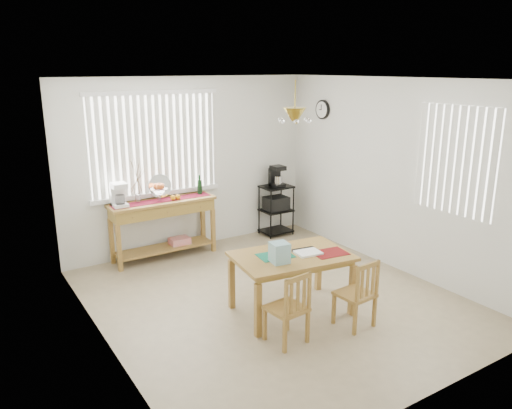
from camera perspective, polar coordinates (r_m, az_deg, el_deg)
ground at (r=6.18m, az=1.99°, el=-10.76°), size 4.00×4.50×0.01m
room_shell at (r=5.66m, az=2.09°, el=4.90°), size 4.20×4.70×2.70m
sideboard at (r=7.37m, az=-10.52°, el=-1.16°), size 1.54×0.43×0.87m
sideboard_items at (r=7.20m, az=-12.63°, el=1.28°), size 1.47×0.37×0.67m
wire_cart at (r=8.31m, az=2.32°, el=-0.09°), size 0.49×0.39×0.83m
cart_items at (r=8.20m, az=2.32°, el=3.22°), size 0.20×0.24×0.34m
dining_table at (r=5.67m, az=4.10°, el=-6.49°), size 1.39×0.99×0.69m
table_items at (r=5.46m, az=3.54°, el=-5.52°), size 0.99×0.59×0.22m
chair_left at (r=5.13m, az=3.76°, el=-11.78°), size 0.40×0.40×0.78m
chair_right at (r=5.53m, az=11.52°, el=-10.00°), size 0.38×0.38×0.77m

